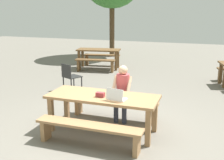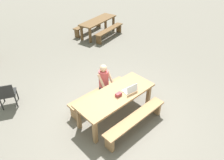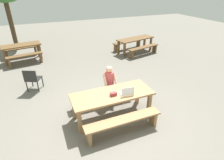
% 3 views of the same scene
% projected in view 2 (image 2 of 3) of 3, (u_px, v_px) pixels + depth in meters
% --- Properties ---
extents(ground_plane, '(30.00, 30.00, 0.00)m').
position_uv_depth(ground_plane, '(116.00, 115.00, 5.70)').
color(ground_plane, slate).
extents(picnic_table_front, '(2.12, 0.83, 0.73)m').
position_uv_depth(picnic_table_front, '(116.00, 97.00, 5.34)').
color(picnic_table_front, '#9E754C').
rests_on(picnic_table_front, ground).
extents(bench_near, '(1.91, 0.30, 0.42)m').
position_uv_depth(bench_near, '(135.00, 120.00, 5.11)').
color(bench_near, '#9E754C').
rests_on(bench_near, ground).
extents(bench_far, '(1.91, 0.30, 0.42)m').
position_uv_depth(bench_far, '(99.00, 94.00, 5.92)').
color(bench_far, '#9E754C').
rests_on(bench_far, ground).
extents(laptop, '(0.36, 0.29, 0.23)m').
position_uv_depth(laptop, '(130.00, 90.00, 5.33)').
color(laptop, white).
rests_on(laptop, picnic_table_front).
extents(small_pouch, '(0.16, 0.10, 0.09)m').
position_uv_depth(small_pouch, '(119.00, 95.00, 5.19)').
color(small_pouch, '#993338').
rests_on(small_pouch, picnic_table_front).
extents(person_seated, '(0.38, 0.39, 1.19)m').
position_uv_depth(person_seated, '(105.00, 82.00, 5.80)').
color(person_seated, '#333847').
rests_on(person_seated, ground).
extents(plastic_chair, '(0.59, 0.59, 0.79)m').
position_uv_depth(plastic_chair, '(7.00, 94.00, 5.76)').
color(plastic_chair, '#262626').
rests_on(plastic_chair, ground).
extents(picnic_table_rear, '(2.15, 1.12, 0.73)m').
position_uv_depth(picnic_table_rear, '(98.00, 22.00, 9.84)').
color(picnic_table_rear, brown).
rests_on(picnic_table_rear, ground).
extents(bench_rear_south, '(1.87, 0.70, 0.43)m').
position_uv_depth(bench_rear_south, '(109.00, 31.00, 9.72)').
color(bench_rear_south, brown).
rests_on(bench_rear_south, ground).
extents(bench_rear_north, '(1.87, 0.70, 0.43)m').
position_uv_depth(bench_rear_north, '(88.00, 25.00, 10.29)').
color(bench_rear_north, brown).
rests_on(bench_rear_north, ground).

